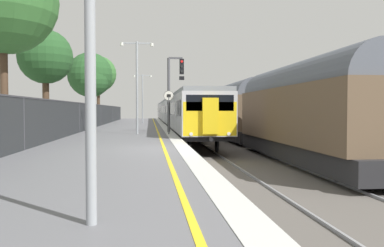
% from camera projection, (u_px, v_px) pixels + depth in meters
% --- Properties ---
extents(ground, '(17.40, 110.00, 1.21)m').
position_uv_depth(ground, '(242.00, 164.00, 15.60)').
color(ground, slate).
extents(commuter_train_at_platform, '(2.83, 61.04, 3.81)m').
position_uv_depth(commuter_train_at_platform, '(174.00, 112.00, 50.22)').
color(commuter_train_at_platform, '#B7B7BC').
rests_on(commuter_train_at_platform, ground).
extents(freight_train_adjacent_track, '(2.60, 59.16, 4.60)m').
position_uv_depth(freight_train_adjacent_track, '(219.00, 109.00, 40.86)').
color(freight_train_adjacent_track, '#232326').
rests_on(freight_train_adjacent_track, ground).
extents(signal_gantry, '(1.10, 0.24, 4.90)m').
position_uv_depth(signal_gantry, '(173.00, 85.00, 26.37)').
color(signal_gantry, '#47474C').
rests_on(signal_gantry, ground).
extents(speed_limit_sign, '(0.59, 0.08, 2.61)m').
position_uv_depth(speed_limit_sign, '(169.00, 107.00, 24.20)').
color(speed_limit_sign, '#59595B').
rests_on(speed_limit_sign, ground).
extents(platform_lamp_mid, '(2.00, 0.20, 5.61)m').
position_uv_depth(platform_lamp_mid, '(137.00, 80.00, 24.53)').
color(platform_lamp_mid, '#93999E').
rests_on(platform_lamp_mid, ground).
extents(platform_lamp_far, '(2.00, 0.20, 5.31)m').
position_uv_depth(platform_lamp_far, '(143.00, 94.00, 44.00)').
color(platform_lamp_far, '#93999E').
rests_on(platform_lamp_far, ground).
extents(platform_back_fence, '(0.07, 99.00, 1.96)m').
position_uv_depth(platform_back_fence, '(24.00, 122.00, 14.70)').
color(platform_back_fence, '#282B2D').
rests_on(platform_back_fence, ground).
extents(background_tree_left, '(4.43, 4.43, 8.19)m').
position_uv_depth(background_tree_left, '(3.00, 2.00, 16.52)').
color(background_tree_left, '#473323').
rests_on(background_tree_left, ground).
extents(background_tree_centre, '(3.19, 3.19, 6.20)m').
position_uv_depth(background_tree_centre, '(45.00, 59.00, 23.82)').
color(background_tree_centre, '#473323').
rests_on(background_tree_centre, ground).
extents(background_tree_right, '(4.45, 4.45, 8.15)m').
position_uv_depth(background_tree_right, '(98.00, 75.00, 50.28)').
color(background_tree_right, '#473323').
rests_on(background_tree_right, ground).
extents(background_tree_back, '(4.51, 4.55, 7.29)m').
position_uv_depth(background_tree_back, '(91.00, 76.00, 40.90)').
color(background_tree_back, '#473323').
rests_on(background_tree_back, ground).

